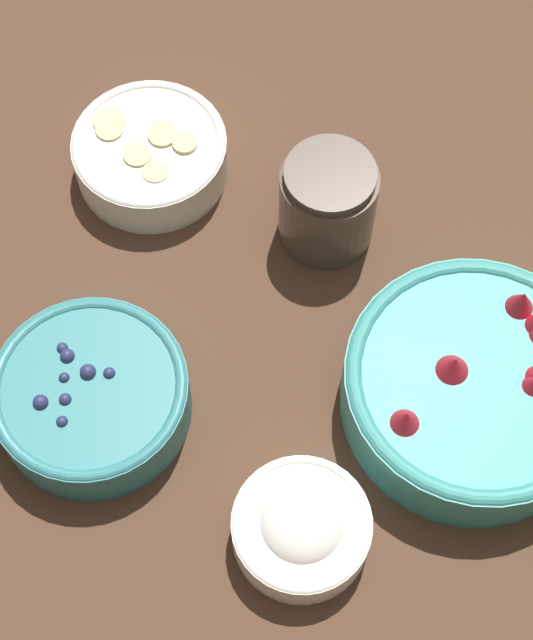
# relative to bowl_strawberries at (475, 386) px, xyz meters

# --- Properties ---
(ground_plane) EXTENTS (4.00, 4.00, 0.00)m
(ground_plane) POSITION_rel_bowl_strawberries_xyz_m (-0.13, -0.03, -0.04)
(ground_plane) COLOR #4C3323
(bowl_strawberries) EXTENTS (0.24, 0.24, 0.09)m
(bowl_strawberries) POSITION_rel_bowl_strawberries_xyz_m (0.00, 0.00, 0.00)
(bowl_strawberries) COLOR teal
(bowl_strawberries) RESTS_ON ground_plane
(bowl_blueberries) EXTENTS (0.18, 0.18, 0.06)m
(bowl_blueberries) POSITION_rel_bowl_strawberries_xyz_m (-0.30, -0.18, -0.01)
(bowl_blueberries) COLOR teal
(bowl_blueberries) RESTS_ON ground_plane
(bowl_bananas) EXTENTS (0.16, 0.16, 0.05)m
(bowl_bananas) POSITION_rel_bowl_strawberries_xyz_m (-0.40, 0.07, -0.01)
(bowl_bananas) COLOR white
(bowl_bananas) RESTS_ON ground_plane
(bowl_cream) EXTENTS (0.12, 0.12, 0.06)m
(bowl_cream) POSITION_rel_bowl_strawberries_xyz_m (-0.07, -0.19, -0.01)
(bowl_cream) COLOR white
(bowl_cream) RESTS_ON ground_plane
(jar_chocolate) EXTENTS (0.10, 0.10, 0.10)m
(jar_chocolate) POSITION_rel_bowl_strawberries_xyz_m (-0.21, 0.10, 0.01)
(jar_chocolate) COLOR #4C3D33
(jar_chocolate) RESTS_ON ground_plane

